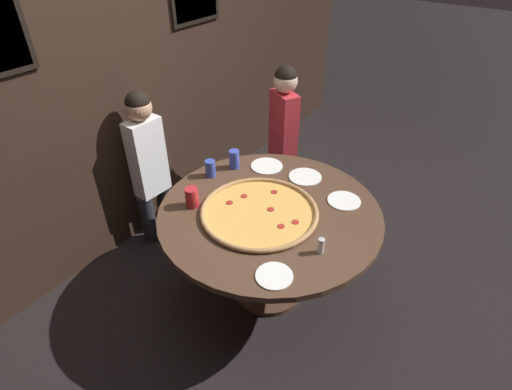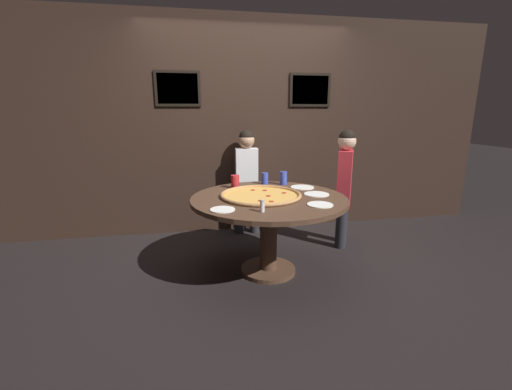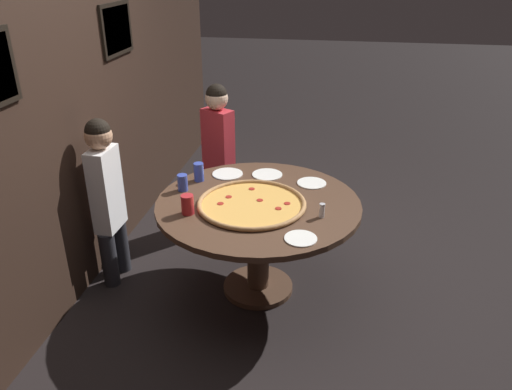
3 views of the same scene
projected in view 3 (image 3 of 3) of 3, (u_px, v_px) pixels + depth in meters
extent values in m
plane|color=black|center=(258.00, 289.00, 3.78)|extent=(24.00, 24.00, 0.00)
cube|color=black|center=(70.00, 113.00, 3.41)|extent=(6.40, 0.06, 2.60)
cube|color=black|center=(117.00, 29.00, 3.92)|extent=(0.52, 0.02, 0.40)
cube|color=#936B5B|center=(117.00, 29.00, 3.91)|extent=(0.46, 0.01, 0.34)
cylinder|color=#4C3323|center=(258.00, 204.00, 3.46)|extent=(1.42, 1.42, 0.04)
cylinder|color=#4C3323|center=(258.00, 249.00, 3.62)|extent=(0.16, 0.16, 0.70)
cylinder|color=#4C3323|center=(258.00, 286.00, 3.77)|extent=(0.52, 0.52, 0.04)
cylinder|color=#E5A84C|center=(252.00, 205.00, 3.39)|extent=(0.71, 0.71, 0.01)
torus|color=#B27F4C|center=(252.00, 203.00, 3.39)|extent=(0.75, 0.75, 0.03)
cylinder|color=#A8281E|center=(260.00, 200.00, 3.44)|extent=(0.04, 0.04, 0.00)
cylinder|color=#A8281E|center=(287.00, 203.00, 3.39)|extent=(0.04, 0.04, 0.00)
cylinder|color=#A8281E|center=(229.00, 197.00, 3.48)|extent=(0.04, 0.04, 0.00)
cylinder|color=#A8281E|center=(252.00, 189.00, 3.60)|extent=(0.04, 0.04, 0.00)
cylinder|color=#A8281E|center=(220.00, 204.00, 3.39)|extent=(0.04, 0.04, 0.00)
cylinder|color=#A8281E|center=(278.00, 208.00, 3.33)|extent=(0.04, 0.04, 0.00)
cylinder|color=#B22328|center=(188.00, 204.00, 3.26)|extent=(0.08, 0.08, 0.13)
cylinder|color=#384CB7|center=(199.00, 172.00, 3.74)|extent=(0.07, 0.07, 0.14)
cylinder|color=#384CB7|center=(183.00, 183.00, 3.59)|extent=(0.07, 0.07, 0.12)
cylinder|color=white|center=(301.00, 238.00, 3.00)|extent=(0.20, 0.20, 0.01)
cylinder|color=white|center=(267.00, 175.00, 3.86)|extent=(0.23, 0.23, 0.01)
cylinder|color=white|center=(312.00, 183.00, 3.72)|extent=(0.22, 0.22, 0.01)
cylinder|color=white|center=(228.00, 174.00, 3.87)|extent=(0.24, 0.24, 0.01)
cylinder|color=silver|center=(322.00, 211.00, 3.23)|extent=(0.04, 0.04, 0.08)
cylinder|color=#B7B7BC|center=(322.00, 205.00, 3.21)|extent=(0.04, 0.04, 0.01)
cylinder|color=#232328|center=(212.00, 197.00, 4.68)|extent=(0.16, 0.16, 0.45)
cylinder|color=#232328|center=(228.00, 203.00, 4.57)|extent=(0.16, 0.16, 0.45)
cube|color=red|center=(218.00, 145.00, 4.39)|extent=(0.26, 0.31, 0.63)
sphere|color=beige|center=(217.00, 98.00, 4.21)|extent=(0.20, 0.20, 0.20)
sphere|color=black|center=(216.00, 94.00, 4.19)|extent=(0.18, 0.18, 0.18)
cylinder|color=#232328|center=(121.00, 245.00, 3.91)|extent=(0.12, 0.12, 0.44)
cylinder|color=#232328|center=(109.00, 259.00, 3.74)|extent=(0.12, 0.12, 0.44)
cube|color=white|center=(106.00, 189.00, 3.59)|extent=(0.27, 0.15, 0.62)
sphere|color=tan|center=(98.00, 136.00, 3.42)|extent=(0.19, 0.19, 0.19)
sphere|color=black|center=(98.00, 131.00, 3.40)|extent=(0.18, 0.18, 0.18)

